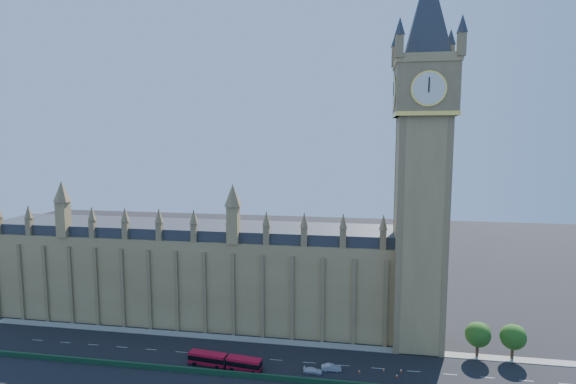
% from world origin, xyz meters
% --- Properties ---
extents(ground, '(400.00, 400.00, 0.00)m').
position_xyz_m(ground, '(0.00, 0.00, 0.00)').
color(ground, black).
rests_on(ground, ground).
extents(palace_westminster, '(120.00, 20.00, 28.00)m').
position_xyz_m(palace_westminster, '(-25.00, 22.00, 13.86)').
color(palace_westminster, olive).
rests_on(palace_westminster, ground).
extents(elizabeth_tower, '(20.59, 20.59, 105.00)m').
position_xyz_m(elizabeth_tower, '(38.00, 13.99, 54.56)').
color(elizabeth_tower, olive).
rests_on(elizabeth_tower, ground).
extents(bridge_parapet, '(160.00, 0.60, 1.20)m').
position_xyz_m(bridge_parapet, '(0.00, -9.00, 0.60)').
color(bridge_parapet, '#1E4C2D').
rests_on(bridge_parapet, ground).
extents(kerb_north, '(160.00, 3.00, 0.16)m').
position_xyz_m(kerb_north, '(0.00, 9.50, 0.08)').
color(kerb_north, gray).
rests_on(kerb_north, ground).
extents(tree_east_near, '(6.00, 6.00, 8.50)m').
position_xyz_m(tree_east_near, '(52.22, 10.08, 5.64)').
color(tree_east_near, '#382619').
rests_on(tree_east_near, ground).
extents(tree_east_far, '(6.00, 6.00, 8.50)m').
position_xyz_m(tree_east_far, '(60.22, 10.08, 5.64)').
color(tree_east_far, '#382619').
rests_on(tree_east_far, ground).
extents(red_bus, '(17.83, 4.56, 3.00)m').
position_xyz_m(red_bus, '(-6.98, -5.63, 1.58)').
color(red_bus, '#B70C26').
rests_on(red_bus, ground).
extents(car_grey, '(3.89, 1.64, 1.31)m').
position_xyz_m(car_grey, '(-2.00, -2.99, 0.66)').
color(car_grey, '#44484C').
rests_on(car_grey, ground).
extents(car_silver, '(4.67, 2.02, 1.49)m').
position_xyz_m(car_silver, '(17.46, -2.83, 0.75)').
color(car_silver, '#A0A3A7').
rests_on(car_silver, ground).
extents(car_white, '(4.31, 1.76, 1.25)m').
position_xyz_m(car_white, '(13.41, -4.65, 0.62)').
color(car_white, silver).
rests_on(car_white, ground).
extents(cone_a, '(0.46, 0.46, 0.64)m').
position_xyz_m(cone_a, '(29.26, -0.96, 0.31)').
color(cone_a, black).
rests_on(cone_a, ground).
extents(cone_b, '(0.55, 0.55, 0.69)m').
position_xyz_m(cone_b, '(23.79, -2.75, 0.34)').
color(cone_b, black).
rests_on(cone_b, ground).
extents(cone_c, '(0.63, 0.63, 0.77)m').
position_xyz_m(cone_c, '(32.00, -3.42, 0.38)').
color(cone_c, black).
rests_on(cone_c, ground).
extents(cone_d, '(0.49, 0.49, 0.71)m').
position_xyz_m(cone_d, '(33.14, -0.77, 0.35)').
color(cone_d, black).
rests_on(cone_d, ground).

